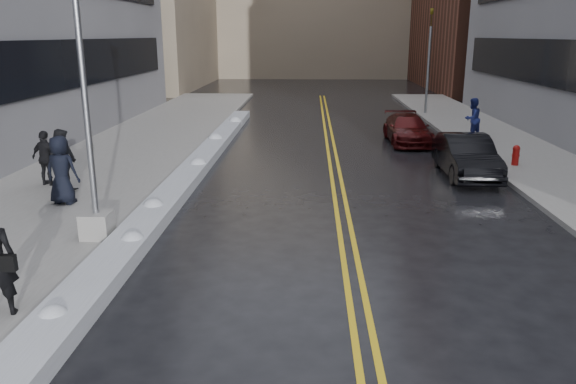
# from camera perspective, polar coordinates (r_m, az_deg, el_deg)

# --- Properties ---
(ground) EXTENTS (160.00, 160.00, 0.00)m
(ground) POSITION_cam_1_polar(r_m,az_deg,el_deg) (11.23, -6.20, -9.08)
(ground) COLOR black
(ground) RESTS_ON ground
(sidewalk_west) EXTENTS (5.50, 50.00, 0.15)m
(sidewalk_west) POSITION_cam_1_polar(r_m,az_deg,el_deg) (21.88, -17.41, 2.80)
(sidewalk_west) COLOR gray
(sidewalk_west) RESTS_ON ground
(sidewalk_east) EXTENTS (4.00, 50.00, 0.15)m
(sidewalk_east) POSITION_cam_1_polar(r_m,az_deg,el_deg) (22.25, 24.44, 2.31)
(sidewalk_east) COLOR gray
(sidewalk_east) RESTS_ON ground
(lane_line_left) EXTENTS (0.12, 50.00, 0.01)m
(lane_line_left) POSITION_cam_1_polar(r_m,az_deg,el_deg) (20.63, 4.32, 2.53)
(lane_line_left) COLOR gold
(lane_line_left) RESTS_ON ground
(lane_line_right) EXTENTS (0.12, 50.00, 0.01)m
(lane_line_right) POSITION_cam_1_polar(r_m,az_deg,el_deg) (20.65, 5.16, 2.52)
(lane_line_right) COLOR gold
(lane_line_right) RESTS_ON ground
(snow_ridge) EXTENTS (0.90, 30.00, 0.34)m
(snow_ridge) POSITION_cam_1_polar(r_m,az_deg,el_deg) (19.07, -10.04, 1.75)
(snow_ridge) COLOR silver
(snow_ridge) RESTS_ON ground
(lamppost) EXTENTS (0.65, 0.65, 7.62)m
(lamppost) POSITION_cam_1_polar(r_m,az_deg,el_deg) (13.22, -19.60, 5.40)
(lamppost) COLOR gray
(lamppost) RESTS_ON sidewalk_west
(fire_hydrant) EXTENTS (0.26, 0.26, 0.73)m
(fire_hydrant) POSITION_cam_1_polar(r_m,az_deg,el_deg) (21.80, 22.14, 3.58)
(fire_hydrant) COLOR maroon
(fire_hydrant) RESTS_ON sidewalk_east
(traffic_signal) EXTENTS (0.16, 0.20, 6.00)m
(traffic_signal) POSITION_cam_1_polar(r_m,az_deg,el_deg) (34.79, 14.11, 13.12)
(traffic_signal) COLOR gray
(traffic_signal) RESTS_ON sidewalk_east
(pedestrian_b) EXTENTS (1.11, 1.01, 1.86)m
(pedestrian_b) POSITION_cam_1_polar(r_m,az_deg,el_deg) (18.14, -21.93, 3.08)
(pedestrian_b) COLOR black
(pedestrian_b) RESTS_ON sidewalk_west
(pedestrian_c) EXTENTS (1.02, 0.76, 1.91)m
(pedestrian_c) POSITION_cam_1_polar(r_m,az_deg,el_deg) (16.62, -22.03, 2.08)
(pedestrian_c) COLOR black
(pedestrian_c) RESTS_ON sidewalk_west
(pedestrian_d) EXTENTS (1.08, 0.68, 1.71)m
(pedestrian_d) POSITION_cam_1_polar(r_m,az_deg,el_deg) (18.94, -23.36, 3.19)
(pedestrian_d) COLOR black
(pedestrian_d) RESTS_ON sidewalk_west
(pedestrian_east) EXTENTS (1.13, 1.09, 1.83)m
(pedestrian_east) POSITION_cam_1_polar(r_m,az_deg,el_deg) (26.62, 18.21, 7.10)
(pedestrian_east) COLOR navy
(pedestrian_east) RESTS_ON sidewalk_east
(car_black) EXTENTS (1.54, 4.32, 1.42)m
(car_black) POSITION_cam_1_polar(r_m,az_deg,el_deg) (20.01, 17.66, 3.48)
(car_black) COLOR black
(car_black) RESTS_ON ground
(car_maroon) EXTENTS (1.82, 4.32, 1.24)m
(car_maroon) POSITION_cam_1_polar(r_m,az_deg,el_deg) (25.72, 12.03, 6.26)
(car_maroon) COLOR #360809
(car_maroon) RESTS_ON ground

